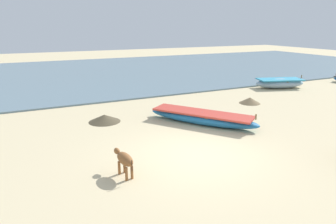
{
  "coord_description": "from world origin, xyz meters",
  "views": [
    {
      "loc": [
        -4.37,
        -7.03,
        3.71
      ],
      "look_at": [
        0.27,
        2.68,
        0.6
      ],
      "focal_mm": 32.06,
      "sensor_mm": 36.0,
      "label": 1
    }
  ],
  "objects": [
    {
      "name": "debris_pile_0",
      "position": [
        -1.73,
        4.38,
        0.15
      ],
      "size": [
        1.79,
        1.79,
        0.29
      ],
      "primitive_type": "cone",
      "rotation": [
        0.0,
        0.0,
        0.79
      ],
      "color": "brown",
      "rests_on": "ground"
    },
    {
      "name": "ground",
      "position": [
        0.0,
        0.0,
        0.0
      ],
      "size": [
        80.0,
        80.0,
        0.0
      ],
      "primitive_type": "plane",
      "color": "beige"
    },
    {
      "name": "sea_water",
      "position": [
        0.0,
        17.37,
        0.04
      ],
      "size": [
        60.0,
        20.0,
        0.08
      ],
      "primitive_type": "cube",
      "color": "slate",
      "rests_on": "ground"
    },
    {
      "name": "fishing_boat_1",
      "position": [
        1.66,
        2.5,
        0.26
      ],
      "size": [
        3.42,
        4.19,
        0.67
      ],
      "rotation": [
        0.0,
        0.0,
        5.34
      ],
      "color": "#1E669E",
      "rests_on": "ground"
    },
    {
      "name": "fishing_boat_0",
      "position": [
        9.68,
        6.41,
        0.31
      ],
      "size": [
        3.25,
        2.04,
        0.78
      ],
      "rotation": [
        0.0,
        0.0,
        5.98
      ],
      "color": "#8CA5B7",
      "rests_on": "ground"
    },
    {
      "name": "calf_near_brown",
      "position": [
        -2.37,
        -0.3,
        0.45
      ],
      "size": [
        0.39,
        0.97,
        0.63
      ],
      "rotation": [
        0.0,
        0.0,
        1.73
      ],
      "color": "brown",
      "rests_on": "ground"
    },
    {
      "name": "debris_pile_1",
      "position": [
        5.5,
        4.21,
        0.15
      ],
      "size": [
        1.47,
        1.47,
        0.3
      ],
      "primitive_type": "cone",
      "rotation": [
        0.0,
        0.0,
        5.53
      ],
      "color": "#7A6647",
      "rests_on": "ground"
    }
  ]
}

